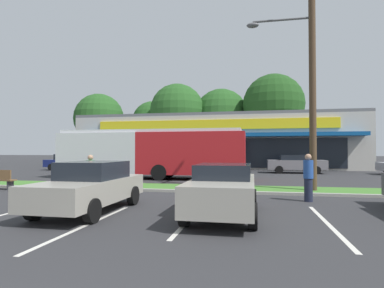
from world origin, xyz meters
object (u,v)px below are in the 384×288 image
car_5 (91,186)px  car_1 (70,162)px  car_2 (223,189)px  pedestrian_near_bench (90,175)px  city_bus (151,152)px  car_0 (296,164)px  utility_pole (309,63)px  pedestrian_by_pole (308,178)px

car_5 → car_1: bearing=-145.8°
car_2 → pedestrian_near_bench: bearing=-117.3°
city_bus → car_0: 12.50m
city_bus → car_1: (-10.55, 7.12, -0.98)m
utility_pole → pedestrian_by_pole: size_ratio=6.22×
pedestrian_near_bench → city_bus: bearing=-153.9°
car_2 → pedestrian_by_pole: (2.82, 3.17, 0.11)m
car_1 → car_5: 22.05m
utility_pole → car_2: utility_pole is taller
car_2 → car_0: bearing=166.7°
car_5 → utility_pole: bearing=127.9°
car_5 → car_2: bearing=90.9°
car_2 → pedestrian_by_pole: size_ratio=2.44×
car_0 → car_1: 20.77m
utility_pole → car_1: utility_pole is taller
utility_pole → city_bus: utility_pole is taller
pedestrian_near_bench → pedestrian_by_pole: (8.61, 0.19, 0.03)m
car_1 → pedestrian_near_bench: bearing=-54.9°
utility_pole → car_1: (-19.77, 12.49, -4.99)m
city_bus → car_0: city_bus is taller
city_bus → pedestrian_by_pole: bearing=137.6°
car_2 → car_5: bearing=-89.1°
car_0 → pedestrian_by_pole: pedestrian_by_pole is taller
car_1 → car_0: bearing=0.0°
car_2 → car_5: car_5 is taller
car_2 → utility_pole: bearing=149.8°
car_1 → pedestrian_near_bench: pedestrian_near_bench is taller
utility_pole → car_2: bearing=-120.2°
car_2 → pedestrian_by_pole: pedestrian_by_pole is taller
utility_pole → city_bus: (-9.22, 5.38, -4.01)m
utility_pole → pedestrian_by_pole: bearing=-101.1°
car_2 → car_5: 4.06m
car_0 → pedestrian_near_bench: 18.25m
utility_pole → car_5: bearing=-142.1°
pedestrian_by_pole → car_5: bearing=40.2°
car_1 → pedestrian_near_bench: size_ratio=2.76×
pedestrian_near_bench → car_5: bearing=54.9°
city_bus → pedestrian_by_pole: size_ratio=7.21×
city_bus → pedestrian_by_pole: 11.79m
utility_pole → pedestrian_near_bench: utility_pole is taller
car_2 → pedestrian_near_bench: size_ratio=2.51×
pedestrian_near_bench → pedestrian_by_pole: pedestrian_by_pole is taller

